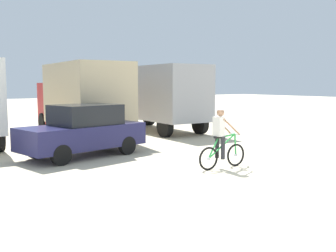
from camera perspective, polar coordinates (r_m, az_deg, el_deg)
ground_plane at (r=10.23m, az=9.09°, el=-7.95°), size 120.00×120.00×0.00m
box_truck_tan_camper at (r=18.46m, az=-12.24°, el=4.12°), size 2.59×6.82×3.35m
box_truck_grey_hauler at (r=20.72m, az=-1.42°, el=4.46°), size 2.51×6.80×3.35m
sedan_parked at (r=13.76m, az=-12.03°, el=-0.65°), size 4.48×2.60×1.76m
cyclist_orange_shirt at (r=11.63m, az=7.63°, el=-1.97°), size 1.73×0.52×1.82m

